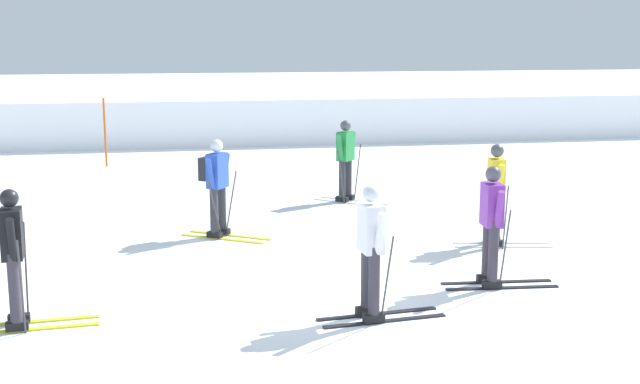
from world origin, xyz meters
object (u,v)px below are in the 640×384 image
Objects in this scene: skier_white at (371,248)px; skier_yellow at (496,192)px; skier_green at (346,158)px; skier_black at (14,254)px; trail_marker_pole at (105,133)px; skier_blue at (216,183)px; skier_purple at (492,223)px.

skier_yellow is at bearing 48.23° from skier_white.
skier_black is (-5.42, -6.79, 0.00)m from skier_green.
trail_marker_pole is at bearing 126.42° from skier_yellow.
skier_green is at bearing 43.10° from skier_blue.
skier_purple is at bearing -112.82° from skier_yellow.
skier_yellow is at bearing 21.26° from skier_black.
trail_marker_pole is at bearing 133.85° from skier_green.
skier_green and skier_blue have the same top height.
skier_yellow is at bearing -53.58° from trail_marker_pole.
skier_yellow and skier_black have the same top height.
skier_white is at bearing -131.77° from skier_yellow.
trail_marker_pole is (-6.14, 11.70, -0.01)m from skier_purple.
trail_marker_pole is (-7.04, 9.55, -0.01)m from skier_yellow.
skier_purple is at bearing 5.77° from skier_black.
skier_white and skier_green have the same top height.
skier_white is 2.24m from skier_purple.
skier_purple is at bearing 28.49° from skier_white.
skier_green is at bearing 113.27° from skier_yellow.
skier_black is at bearing -128.56° from skier_green.
skier_blue is at bearing -72.94° from trail_marker_pole.
skier_purple is at bearing -44.18° from skier_blue.
skier_yellow is 0.95× the size of trail_marker_pole.
skier_blue is (-3.63, 3.53, 0.04)m from skier_purple.
skier_white is 4.29m from skier_black.
skier_white is at bearing -151.51° from skier_purple.
skier_black is 1.00× the size of skier_blue.
skier_blue is (-4.54, 1.38, 0.04)m from skier_yellow.
skier_white and skier_blue have the same top height.
skier_white is 1.00× the size of skier_blue.
skier_white and skier_black have the same top height.
skier_white is 1.00× the size of skier_purple.
trail_marker_pole is at bearing 107.06° from skier_blue.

